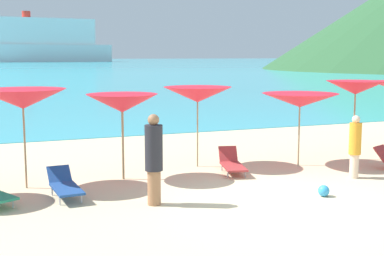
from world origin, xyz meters
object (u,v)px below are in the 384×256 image
(umbrella_5, at_px, (300,100))
(beachgoer_1, at_px, (154,157))
(lounge_chair_5, at_px, (232,163))
(cruise_ship, at_px, (44,43))
(umbrella_6, at_px, (356,88))
(umbrella_4, at_px, (198,95))
(lounge_chair_1, at_px, (65,185))
(umbrella_3, at_px, (122,103))
(beachgoer_2, at_px, (355,145))
(beach_ball, at_px, (324,191))
(umbrella_2, at_px, (23,99))

(umbrella_5, height_order, beachgoer_1, umbrella_5)
(lounge_chair_5, distance_m, cruise_ship, 246.99)
(umbrella_6, bearing_deg, umbrella_4, 170.62)
(lounge_chair_1, bearing_deg, beachgoer_1, -41.56)
(umbrella_3, relative_size, umbrella_4, 0.96)
(umbrella_4, xyz_separation_m, beachgoer_2, (3.18, -2.82, -1.18))
(beachgoer_1, xyz_separation_m, cruise_ship, (26.47, 247.84, 7.93))
(beachgoer_1, distance_m, cruise_ship, 249.38)
(umbrella_4, distance_m, lounge_chair_1, 4.76)
(cruise_ship, bearing_deg, beachgoer_2, -99.42)
(lounge_chair_5, relative_size, beach_ball, 5.96)
(beach_ball, relative_size, cruise_ship, 0.00)
(umbrella_2, height_order, beachgoer_1, umbrella_2)
(lounge_chair_1, bearing_deg, umbrella_5, 5.12)
(beachgoer_1, height_order, beachgoer_2, beachgoer_1)
(umbrella_2, bearing_deg, umbrella_3, 0.65)
(umbrella_4, xyz_separation_m, lounge_chair_1, (-3.99, -1.90, -1.77))
(umbrella_5, height_order, umbrella_6, umbrella_6)
(lounge_chair_5, distance_m, beach_ball, 3.05)
(beachgoer_1, bearing_deg, umbrella_3, -174.63)
(beachgoer_1, relative_size, beach_ball, 7.43)
(umbrella_3, height_order, cruise_ship, cruise_ship)
(umbrella_6, relative_size, beach_ball, 9.16)
(umbrella_2, distance_m, beach_ball, 7.21)
(umbrella_4, relative_size, lounge_chair_1, 1.40)
(umbrella_3, height_order, umbrella_4, umbrella_4)
(beachgoer_2, bearing_deg, lounge_chair_1, 0.18)
(umbrella_6, xyz_separation_m, cruise_ship, (19.36, 245.41, 6.78))
(umbrella_3, xyz_separation_m, beachgoer_1, (0.01, -2.52, -0.92))
(umbrella_3, relative_size, umbrella_6, 0.91)
(lounge_chair_1, bearing_deg, umbrella_6, 4.11)
(umbrella_2, distance_m, lounge_chair_5, 5.59)
(umbrella_5, distance_m, beachgoer_1, 5.64)
(umbrella_5, height_order, lounge_chair_5, umbrella_5)
(umbrella_4, xyz_separation_m, beach_ball, (1.38, -4.02, -1.91))
(umbrella_4, bearing_deg, umbrella_2, -171.22)
(umbrella_3, bearing_deg, umbrella_2, -179.35)
(umbrella_6, distance_m, beach_ball, 5.12)
(beach_ball, bearing_deg, umbrella_3, 138.26)
(umbrella_2, height_order, umbrella_4, umbrella_2)
(lounge_chair_1, height_order, beachgoer_2, beachgoer_2)
(umbrella_3, bearing_deg, lounge_chair_1, -143.97)
(umbrella_3, distance_m, umbrella_6, 7.13)
(umbrella_2, relative_size, umbrella_5, 1.06)
(umbrella_4, height_order, lounge_chair_1, umbrella_4)
(lounge_chair_1, relative_size, beachgoer_1, 0.84)
(lounge_chair_1, distance_m, beachgoer_1, 2.25)
(umbrella_5, relative_size, beach_ball, 8.53)
(beach_ball, bearing_deg, lounge_chair_1, 158.50)
(umbrella_3, bearing_deg, beachgoer_1, -89.87)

